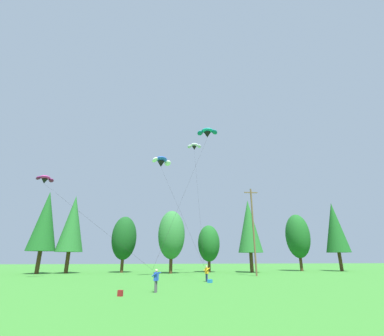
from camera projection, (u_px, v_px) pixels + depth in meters
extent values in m
cylinder|color=#472D19|center=(38.00, 262.00, 44.50)|extent=(0.65, 0.65, 3.58)
cone|color=#19561E|center=(45.00, 220.00, 46.68)|extent=(4.63, 4.63, 10.19)
cylinder|color=#472D19|center=(67.00, 262.00, 46.06)|extent=(0.64, 0.64, 3.48)
cone|color=#236628|center=(73.00, 223.00, 48.18)|extent=(4.55, 4.55, 9.91)
cylinder|color=#472D19|center=(122.00, 265.00, 48.16)|extent=(0.55, 0.55, 2.48)
ellipsoid|color=#144719|center=(124.00, 238.00, 49.67)|extent=(4.47, 4.47, 7.77)
cylinder|color=#472D19|center=(171.00, 265.00, 45.49)|extent=(0.56, 0.56, 2.64)
ellipsoid|color=#2D7033|center=(171.00, 234.00, 47.10)|extent=(4.64, 4.64, 8.25)
cylinder|color=#472D19|center=(209.00, 266.00, 49.35)|extent=(0.51, 0.51, 2.11)
ellipsoid|color=#19561E|center=(209.00, 243.00, 50.63)|extent=(4.07, 4.07, 6.61)
cylinder|color=#472D19|center=(251.00, 262.00, 48.64)|extent=(0.63, 0.63, 3.41)
cone|color=#236628|center=(249.00, 226.00, 50.71)|extent=(4.48, 4.48, 9.70)
cylinder|color=#472D19|center=(301.00, 264.00, 53.86)|extent=(0.58, 0.58, 2.81)
ellipsoid|color=#19561E|center=(298.00, 236.00, 55.57)|extent=(4.82, 4.82, 8.78)
cylinder|color=#472D19|center=(341.00, 262.00, 53.37)|extent=(0.65, 0.65, 3.53)
cone|color=#19561E|center=(335.00, 227.00, 55.52)|extent=(4.58, 4.58, 10.04)
cylinder|color=brown|center=(253.00, 230.00, 41.01)|extent=(0.26, 0.26, 12.99)
cube|color=brown|center=(251.00, 193.00, 42.87)|extent=(2.20, 0.14, 0.14)
cylinder|color=#4C4C51|center=(155.00, 287.00, 20.52)|extent=(0.18, 0.18, 0.84)
cylinder|color=#4C4C51|center=(156.00, 287.00, 20.70)|extent=(0.18, 0.18, 0.84)
cube|color=blue|center=(156.00, 277.00, 20.84)|extent=(0.39, 0.45, 0.60)
sphere|color=tan|center=(156.00, 271.00, 20.98)|extent=(0.22, 0.22, 0.22)
cylinder|color=blue|center=(155.00, 275.00, 20.67)|extent=(0.50, 0.33, 0.35)
cylinder|color=blue|center=(158.00, 274.00, 21.10)|extent=(0.50, 0.33, 0.35)
cylinder|color=navy|center=(207.00, 278.00, 29.69)|extent=(0.17, 0.17, 0.84)
cylinder|color=navy|center=(206.00, 278.00, 29.85)|extent=(0.17, 0.17, 0.84)
cube|color=orange|center=(207.00, 271.00, 30.00)|extent=(0.38, 0.45, 0.60)
sphere|color=tan|center=(207.00, 267.00, 30.14)|extent=(0.22, 0.22, 0.22)
cylinder|color=orange|center=(208.00, 269.00, 29.86)|extent=(0.51, 0.31, 0.35)
cylinder|color=orange|center=(205.00, 269.00, 30.24)|extent=(0.51, 0.31, 0.35)
ellipsoid|color=#D12893|center=(45.00, 178.00, 37.38)|extent=(1.65, 1.61, 0.68)
ellipsoid|color=#66144C|center=(51.00, 180.00, 37.90)|extent=(1.01, 1.04, 0.79)
ellipsoid|color=#66144C|center=(38.00, 178.00, 36.71)|extent=(1.02, 1.01, 0.79)
cone|color=black|center=(44.00, 181.00, 37.27)|extent=(1.06, 1.06, 0.65)
cylinder|color=black|center=(83.00, 215.00, 29.14)|extent=(15.48, 15.59, 10.66)
ellipsoid|color=white|center=(194.00, 145.00, 57.60)|extent=(1.87, 1.37, 0.93)
ellipsoid|color=silver|center=(199.00, 146.00, 57.43)|extent=(0.96, 1.04, 1.06)
ellipsoid|color=silver|center=(189.00, 147.00, 57.59)|extent=(1.12, 1.03, 1.06)
cone|color=black|center=(194.00, 148.00, 57.48)|extent=(1.14, 1.14, 0.82)
cylinder|color=black|center=(198.00, 190.00, 43.66)|extent=(2.01, 21.21, 22.77)
ellipsoid|color=teal|center=(207.00, 131.00, 45.83)|extent=(2.24, 1.77, 0.99)
ellipsoid|color=#0F666B|center=(215.00, 132.00, 45.55)|extent=(1.17, 1.29, 1.16)
ellipsoid|color=#0F666B|center=(200.00, 133.00, 45.89)|extent=(1.34, 1.30, 1.16)
cone|color=black|center=(207.00, 135.00, 45.70)|extent=(1.37, 1.37, 0.95)
cylinder|color=black|center=(190.00, 179.00, 33.33)|extent=(8.23, 18.09, 20.25)
ellipsoid|color=blue|center=(162.00, 159.00, 41.06)|extent=(2.32, 2.19, 0.99)
ellipsoid|color=white|center=(168.00, 163.00, 41.68)|extent=(1.42, 1.46, 1.14)
ellipsoid|color=white|center=(155.00, 160.00, 40.23)|extent=(1.36, 1.45, 1.14)
cone|color=black|center=(161.00, 164.00, 40.92)|extent=(1.45, 1.45, 0.90)
cylinder|color=black|center=(179.00, 209.00, 35.37)|extent=(5.15, 7.50, 13.99)
cube|color=maroon|center=(120.00, 293.00, 18.61)|extent=(0.39, 0.36, 0.40)
cube|color=#1E70B7|center=(210.00, 281.00, 28.53)|extent=(0.60, 0.63, 0.34)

